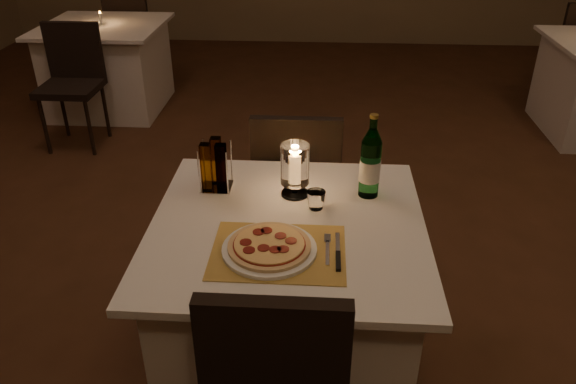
# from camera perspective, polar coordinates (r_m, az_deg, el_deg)

# --- Properties ---
(floor) EXTENTS (8.00, 10.00, 0.02)m
(floor) POSITION_cam_1_polar(r_m,az_deg,el_deg) (2.76, 5.72, -12.79)
(floor) COLOR #4D2B18
(floor) RESTS_ON ground
(main_table) EXTENTS (1.00, 1.00, 0.74)m
(main_table) POSITION_cam_1_polar(r_m,az_deg,el_deg) (2.26, -0.03, -10.99)
(main_table) COLOR white
(main_table) RESTS_ON ground
(chair_far) EXTENTS (0.42, 0.42, 0.90)m
(chair_far) POSITION_cam_1_polar(r_m,az_deg,el_deg) (2.76, 0.91, 1.54)
(chair_far) COLOR black
(chair_far) RESTS_ON ground
(placemat) EXTENTS (0.45, 0.34, 0.00)m
(placemat) POSITION_cam_1_polar(r_m,az_deg,el_deg) (1.90, -0.99, -6.08)
(placemat) COLOR #B38D3E
(placemat) RESTS_ON main_table
(plate) EXTENTS (0.32, 0.32, 0.01)m
(plate) POSITION_cam_1_polar(r_m,az_deg,el_deg) (1.89, -1.90, -5.82)
(plate) COLOR white
(plate) RESTS_ON placemat
(pizza) EXTENTS (0.28, 0.28, 0.02)m
(pizza) POSITION_cam_1_polar(r_m,az_deg,el_deg) (1.88, -1.92, -5.42)
(pizza) COLOR #D8B77F
(pizza) RESTS_ON plate
(fork) EXTENTS (0.02, 0.18, 0.00)m
(fork) POSITION_cam_1_polar(r_m,az_deg,el_deg) (1.92, 4.03, -5.57)
(fork) COLOR silver
(fork) RESTS_ON placemat
(knife) EXTENTS (0.02, 0.22, 0.01)m
(knife) POSITION_cam_1_polar(r_m,az_deg,el_deg) (1.87, 5.11, -6.60)
(knife) COLOR black
(knife) RESTS_ON placemat
(tumbler) EXTENTS (0.07, 0.07, 0.07)m
(tumbler) POSITION_cam_1_polar(r_m,az_deg,el_deg) (2.12, 2.86, -0.80)
(tumbler) COLOR white
(tumbler) RESTS_ON main_table
(water_bottle) EXTENTS (0.08, 0.08, 0.34)m
(water_bottle) POSITION_cam_1_polar(r_m,az_deg,el_deg) (2.18, 8.36, 2.85)
(water_bottle) COLOR #5DAE6B
(water_bottle) RESTS_ON main_table
(hurricane_candle) EXTENTS (0.11, 0.11, 0.22)m
(hurricane_candle) POSITION_cam_1_polar(r_m,az_deg,el_deg) (2.16, 0.71, 2.64)
(hurricane_candle) COLOR white
(hurricane_candle) RESTS_ON main_table
(cruet_caddy) EXTENTS (0.12, 0.12, 0.21)m
(cruet_caddy) POSITION_cam_1_polar(r_m,az_deg,el_deg) (2.24, -7.42, 2.52)
(cruet_caddy) COLOR white
(cruet_caddy) RESTS_ON main_table
(neighbor_table_left) EXTENTS (1.00, 1.00, 0.74)m
(neighbor_table_left) POSITION_cam_1_polar(r_m,az_deg,el_deg) (5.25, -17.76, 12.01)
(neighbor_table_left) COLOR white
(neighbor_table_left) RESTS_ON ground
(neighbor_chair_la) EXTENTS (0.42, 0.42, 0.90)m
(neighbor_chair_la) POSITION_cam_1_polar(r_m,az_deg,el_deg) (4.57, -21.06, 11.24)
(neighbor_chair_la) COLOR black
(neighbor_chair_la) RESTS_ON ground
(neighbor_chair_lb) EXTENTS (0.42, 0.42, 0.90)m
(neighbor_chair_lb) POSITION_cam_1_polar(r_m,az_deg,el_deg) (5.85, -15.67, 15.85)
(neighbor_chair_lb) COLOR black
(neighbor_chair_lb) RESTS_ON ground
(neighbor_candle_left) EXTENTS (0.03, 0.03, 0.11)m
(neighbor_candle_left) POSITION_cam_1_polar(r_m,az_deg,el_deg) (5.15, -18.49, 16.39)
(neighbor_candle_left) COLOR white
(neighbor_candle_left) RESTS_ON neighbor_table_left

